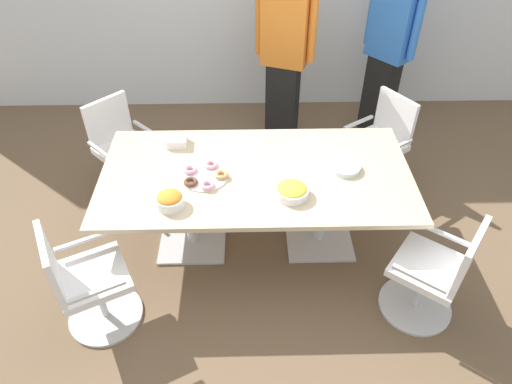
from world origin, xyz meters
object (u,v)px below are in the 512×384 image
at_px(office_chair_3, 378,147).
at_px(person_standing_1, 388,49).
at_px(office_chair_1, 87,285).
at_px(snack_bowl_chips_yellow, 292,191).
at_px(conference_table, 256,185).
at_px(office_chair_2, 434,276).
at_px(person_standing_0, 284,55).
at_px(snack_bowl_chips_orange, 170,200).
at_px(office_chair_0, 123,152).
at_px(plate_stack, 345,167).
at_px(donut_platter, 204,176).
at_px(napkin_pile, 177,141).

xyz_separation_m(office_chair_3, person_standing_1, (0.21, 0.94, 0.57)).
relative_size(office_chair_1, snack_bowl_chips_yellow, 3.68).
bearing_deg(conference_table, office_chair_2, -31.51).
relative_size(conference_table, office_chair_2, 2.64).
relative_size(person_standing_0, snack_bowl_chips_orange, 9.23).
bearing_deg(person_standing_1, office_chair_0, 69.90).
xyz_separation_m(office_chair_1, office_chair_3, (2.37, 1.57, 0.00)).
bearing_deg(plate_stack, conference_table, -178.00).
height_order(office_chair_2, donut_platter, office_chair_2).
distance_m(plate_stack, napkin_pile, 1.39).
bearing_deg(person_standing_0, office_chair_3, 158.61).
height_order(office_chair_2, snack_bowl_chips_yellow, office_chair_2).
distance_m(person_standing_0, donut_platter, 1.79).
bearing_deg(office_chair_1, snack_bowl_chips_orange, 100.10).
height_order(office_chair_2, napkin_pile, office_chair_2).
height_order(person_standing_1, napkin_pile, person_standing_1).
bearing_deg(office_chair_3, snack_bowl_chips_orange, 89.22).
xyz_separation_m(person_standing_0, plate_stack, (0.38, -1.54, -0.22)).
xyz_separation_m(conference_table, snack_bowl_chips_yellow, (0.25, -0.27, 0.17)).
bearing_deg(plate_stack, office_chair_2, -55.17).
bearing_deg(snack_bowl_chips_orange, napkin_pile, 92.40).
relative_size(office_chair_2, plate_stack, 3.83).
relative_size(person_standing_0, person_standing_1, 1.01).
bearing_deg(person_standing_0, conference_table, 99.07).
xyz_separation_m(office_chair_0, office_chair_1, (0.04, -1.55, 0.00)).
height_order(office_chair_0, person_standing_0, person_standing_0).
height_order(office_chair_2, plate_stack, office_chair_2).
bearing_deg(person_standing_0, office_chair_1, 77.87).
distance_m(person_standing_1, napkin_pile, 2.45).
relative_size(person_standing_1, plate_stack, 7.81).
bearing_deg(plate_stack, office_chair_3, 57.25).
height_order(office_chair_1, plate_stack, office_chair_1).
distance_m(office_chair_2, person_standing_0, 2.57).
bearing_deg(plate_stack, person_standing_1, 67.55).
distance_m(office_chair_0, person_standing_1, 2.86).
bearing_deg(person_standing_1, napkin_pile, 82.95).
bearing_deg(person_standing_0, office_chair_2, 132.07).
height_order(conference_table, office_chair_3, office_chair_3).
distance_m(office_chair_0, donut_platter, 1.23).
relative_size(office_chair_3, person_standing_1, 0.49).
distance_m(person_standing_0, person_standing_1, 1.09).
bearing_deg(snack_bowl_chips_orange, plate_stack, 16.55).
distance_m(office_chair_0, snack_bowl_chips_yellow, 1.85).
relative_size(conference_table, person_standing_0, 1.28).
xyz_separation_m(conference_table, plate_stack, (0.69, 0.02, 0.15)).
height_order(person_standing_0, person_standing_1, person_standing_0).
relative_size(office_chair_2, person_standing_1, 0.49).
height_order(office_chair_0, office_chair_1, same).
bearing_deg(office_chair_2, napkin_pile, 96.29).
xyz_separation_m(conference_table, office_chair_2, (1.24, -0.76, -0.22)).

